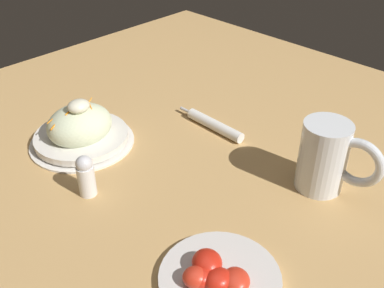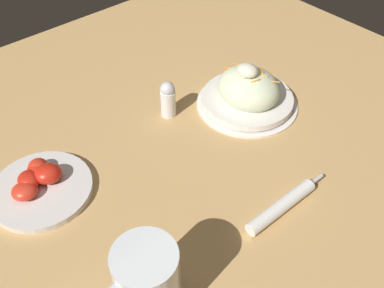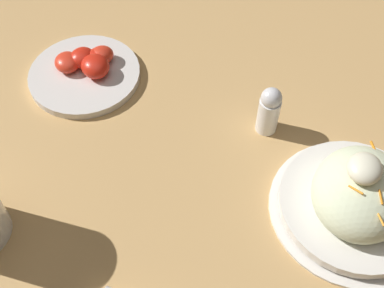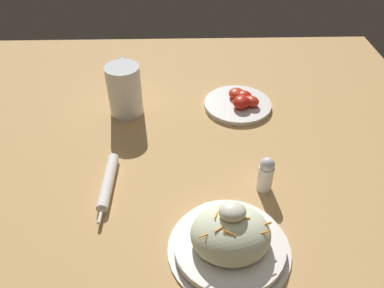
{
  "view_description": "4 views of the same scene",
  "coord_description": "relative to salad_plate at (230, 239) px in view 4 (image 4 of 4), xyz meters",
  "views": [
    {
      "loc": [
        -0.54,
        -0.55,
        0.56
      ],
      "look_at": [
        -0.02,
        -0.04,
        0.07
      ],
      "focal_mm": 42.71,
      "sensor_mm": 36.0,
      "label": 1
    },
    {
      "loc": [
        0.38,
        -0.39,
        0.62
      ],
      "look_at": [
        -0.04,
        -0.02,
        0.08
      ],
      "focal_mm": 40.3,
      "sensor_mm": 36.0,
      "label": 2
    },
    {
      "loc": [
        0.27,
        0.14,
        0.59
      ],
      "look_at": [
        -0.07,
        -0.01,
        0.08
      ],
      "focal_mm": 44.81,
      "sensor_mm": 36.0,
      "label": 3
    },
    {
      "loc": [
        -0.03,
        0.63,
        0.6
      ],
      "look_at": [
        -0.05,
        -0.03,
        0.05
      ],
      "focal_mm": 35.69,
      "sensor_mm": 36.0,
      "label": 4
    }
  ],
  "objects": [
    {
      "name": "salad_plate",
      "position": [
        0.0,
        0.0,
        0.0
      ],
      "size": [
        0.23,
        0.23,
        0.11
      ],
      "color": "white",
      "rests_on": "ground_plane"
    },
    {
      "name": "ground_plane",
      "position": [
        0.11,
        -0.21,
        -0.03
      ],
      "size": [
        1.43,
        1.43,
        0.0
      ],
      "primitive_type": "plane",
      "color": "tan"
    },
    {
      "name": "beer_mug",
      "position": [
        0.24,
        -0.46,
        0.03
      ],
      "size": [
        0.09,
        0.16,
        0.14
      ],
      "color": "white",
      "rests_on": "ground_plane"
    },
    {
      "name": "salt_shaker",
      "position": [
        -0.09,
        -0.15,
        0.01
      ],
      "size": [
        0.03,
        0.03,
        0.09
      ],
      "color": "white",
      "rests_on": "ground_plane"
    },
    {
      "name": "tomato_plate",
      "position": [
        -0.08,
        -0.47,
        -0.02
      ],
      "size": [
        0.19,
        0.19,
        0.05
      ],
      "color": "silver",
      "rests_on": "ground_plane"
    },
    {
      "name": "napkin_roll",
      "position": [
        0.25,
        -0.17,
        -0.02
      ],
      "size": [
        0.03,
        0.19,
        0.02
      ],
      "color": "white",
      "rests_on": "ground_plane"
    }
  ]
}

